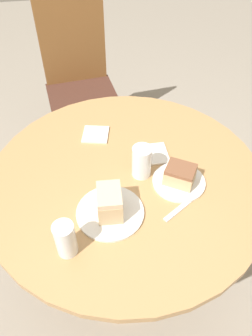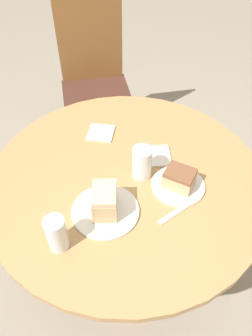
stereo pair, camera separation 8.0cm
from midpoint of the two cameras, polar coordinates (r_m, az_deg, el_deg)
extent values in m
plane|color=gray|center=(1.84, 1.30, -16.24)|extent=(8.00, 8.00, 0.00)
cylinder|color=tan|center=(1.83, 1.30, -16.06)|extent=(0.61, 0.61, 0.03)
cylinder|color=tan|center=(1.54, 1.51, -10.24)|extent=(0.11, 0.11, 0.65)
cylinder|color=tan|center=(1.27, 1.80, -1.78)|extent=(1.07, 1.07, 0.03)
cylinder|color=brown|center=(2.08, -7.91, 2.75)|extent=(0.04, 0.04, 0.43)
cylinder|color=brown|center=(2.11, 2.39, 4.11)|extent=(0.04, 0.04, 0.43)
cylinder|color=brown|center=(2.41, -8.89, 9.75)|extent=(0.04, 0.04, 0.43)
cylinder|color=brown|center=(2.44, 0.14, 10.86)|extent=(0.04, 0.04, 0.43)
cube|color=#47281E|center=(2.11, -3.88, 11.94)|extent=(0.48, 0.53, 0.03)
cube|color=brown|center=(2.17, -5.20, 21.55)|extent=(0.40, 0.07, 0.55)
cylinder|color=silver|center=(1.24, 10.90, -3.06)|extent=(0.20, 0.20, 0.01)
cylinder|color=silver|center=(1.14, -1.59, -7.57)|extent=(0.24, 0.24, 0.01)
cube|color=tan|center=(1.21, 11.11, -2.05)|extent=(0.14, 0.13, 0.06)
cube|color=brown|center=(1.19, 11.35, -0.92)|extent=(0.13, 0.13, 0.01)
cube|color=tan|center=(1.11, -1.64, -6.15)|extent=(0.09, 0.11, 0.08)
cube|color=beige|center=(1.07, -1.70, -4.47)|extent=(0.09, 0.11, 0.02)
cylinder|color=silver|center=(1.23, 4.62, 0.11)|extent=(0.06, 0.06, 0.09)
cylinder|color=white|center=(1.22, 4.68, 0.83)|extent=(0.07, 0.07, 0.13)
cylinder|color=silver|center=(1.06, -9.61, -12.15)|extent=(0.06, 0.06, 0.07)
cylinder|color=white|center=(1.04, -9.80, -11.30)|extent=(0.07, 0.07, 0.13)
cube|color=silver|center=(1.34, 6.86, 2.04)|extent=(0.12, 0.12, 0.01)
cube|color=silver|center=(1.16, 10.67, -7.66)|extent=(0.14, 0.10, 0.00)
cube|color=silver|center=(1.44, -2.78, 6.12)|extent=(0.13, 0.13, 0.01)
camera|label=1|loc=(0.04, -88.13, 1.95)|focal=35.00mm
camera|label=2|loc=(0.04, 91.87, -1.95)|focal=35.00mm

